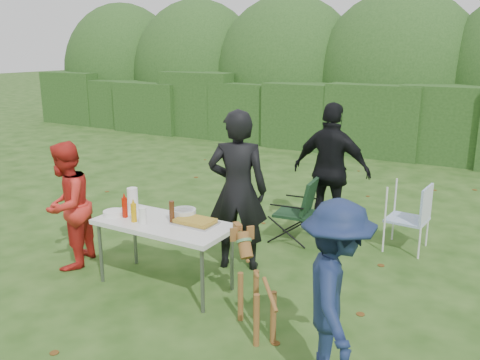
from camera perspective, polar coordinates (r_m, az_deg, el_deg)
The scene contains 20 objects.
ground at distance 5.95m, azimuth -6.76°, elevation -10.77°, with size 80.00×80.00×0.00m, color #1E4211.
hedge_row at distance 12.80m, azimuth 15.25°, elevation 6.71°, with size 22.00×1.40×1.70m, color #23471C.
shrub_backdrop at distance 14.26m, azimuth 17.20°, elevation 10.40°, with size 20.00×2.60×3.20m, color #3D6628.
folding_table at distance 5.51m, azimuth -8.53°, elevation -5.22°, with size 1.50×0.70×0.74m.
person_cook at distance 5.85m, azimuth -0.26°, elevation -1.19°, with size 0.69×0.45×1.89m, color black.
person_red_jacket at distance 6.28m, azimuth -18.88°, elevation -2.73°, with size 0.73×0.57×1.50m, color red.
person_black_puffy at distance 6.99m, azimuth 10.22°, elevation 1.05°, with size 1.08×0.45×1.84m, color black.
child at distance 4.00m, azimuth 10.69°, elevation -12.55°, with size 0.96×0.55×1.49m, color #18254B.
dog at distance 4.72m, azimuth 1.85°, elevation -12.11°, with size 0.90×0.36×0.85m, color brown, non-canonical shape.
camping_chair at distance 6.85m, azimuth 6.12°, elevation -3.30°, with size 0.55×0.55×0.87m, color #15311B, non-canonical shape.
lawn_chair at distance 6.86m, azimuth 18.25°, elevation -3.92°, with size 0.52×0.52×0.88m, color #4E7AB8, non-canonical shape.
food_tray at distance 5.40m, azimuth -5.05°, elevation -4.84°, with size 0.45×0.30×0.02m, color #B7B7BA.
focaccia_bread at distance 5.39m, azimuth -5.06°, elevation -4.56°, with size 0.40×0.26×0.04m, color #B18B2C.
mustard_bottle at distance 5.53m, azimuth -11.84°, elevation -3.62°, with size 0.06×0.06×0.20m, color #D1990C.
ketchup_bottle at distance 5.69m, azimuth -12.81°, elevation -3.04°, with size 0.06×0.06×0.22m, color #A71404.
beer_bottle at distance 5.43m, azimuth -7.66°, elevation -3.58°, with size 0.06×0.06×0.24m, color #47230F.
paper_towel_roll at distance 5.91m, azimuth -11.96°, elevation -2.10°, with size 0.12×0.12×0.26m, color white.
cup_stack at distance 5.44m, azimuth -10.87°, elevation -3.99°, with size 0.08×0.08×0.18m, color white.
pasta_bowl at distance 5.58m, azimuth -6.29°, elevation -3.77°, with size 0.26×0.26×0.10m, color silver.
plate_stack at distance 5.81m, azimuth -13.96°, elevation -3.61°, with size 0.24×0.24×0.05m, color white.
Camera 1 is at (3.27, -4.25, 2.57)m, focal length 38.00 mm.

